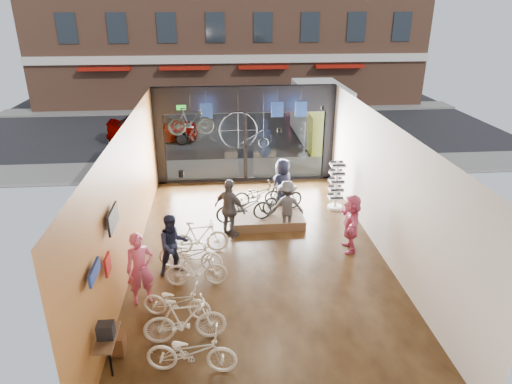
{
  "coord_description": "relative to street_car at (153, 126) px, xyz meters",
  "views": [
    {
      "loc": [
        -1.08,
        -11.29,
        6.74
      ],
      "look_at": [
        0.03,
        1.4,
        1.39
      ],
      "focal_mm": 32.0,
      "sensor_mm": 36.0,
      "label": 1
    }
  ],
  "objects": [
    {
      "name": "box_truck",
      "position": [
        8.66,
        -1.0,
        0.6
      ],
      "size": [
        2.33,
        6.98,
        2.75
      ],
      "primitive_type": null,
      "color": "silver",
      "rests_on": "street_road"
    },
    {
      "name": "jersey_left",
      "position": [
        2.9,
        -6.8,
        2.27
      ],
      "size": [
        0.45,
        0.03,
        0.55
      ],
      "primitive_type": "cube",
      "color": "#1E3F99",
      "rests_on": "ceiling"
    },
    {
      "name": "display_bike_left",
      "position": [
        4.03,
        -10.34,
        -0.01
      ],
      "size": [
        1.87,
        0.91,
        0.94
      ],
      "primitive_type": "imported",
      "rotation": [
        0.0,
        0.0,
        1.74
      ],
      "color": "black",
      "rests_on": "display_platform"
    },
    {
      "name": "display_platform",
      "position": [
        4.78,
        -9.73,
        -0.63
      ],
      "size": [
        2.4,
        1.8,
        0.3
      ],
      "primitive_type": "cube",
      "color": "brown",
      "rests_on": "ground_plane"
    },
    {
      "name": "customer_0",
      "position": [
        1.36,
        -13.88,
        0.13
      ],
      "size": [
        0.77,
        0.62,
        1.82
      ],
      "primitive_type": "imported",
      "rotation": [
        0.0,
        0.0,
        0.31
      ],
      "color": "#CC4C72",
      "rests_on": "ground_plane"
    },
    {
      "name": "sidewalk_far",
      "position": [
        4.36,
        7.0,
        -0.72
      ],
      "size": [
        30.0,
        2.0,
        0.12
      ],
      "primitive_type": "cube",
      "color": "slate",
      "rests_on": "ground"
    },
    {
      "name": "floor_bike_2",
      "position": [
        2.23,
        -14.56,
        -0.36
      ],
      "size": [
        1.7,
        0.94,
        0.84
      ],
      "primitive_type": "imported",
      "rotation": [
        0.0,
        0.0,
        1.32
      ],
      "color": "beige",
      "rests_on": "ground_plane"
    },
    {
      "name": "customer_5",
      "position": [
        7.01,
        -11.86,
        0.09
      ],
      "size": [
        0.7,
        1.65,
        1.73
      ],
      "primitive_type": "imported",
      "rotation": [
        0.0,
        0.0,
        4.59
      ],
      "color": "#CC4C72",
      "rests_on": "ground_plane"
    },
    {
      "name": "customer_4",
      "position": [
        5.43,
        -9.0,
        0.15
      ],
      "size": [
        1.09,
        1.0,
        1.86
      ],
      "primitive_type": "imported",
      "rotation": [
        0.0,
        0.0,
        3.72
      ],
      "color": "#161C33",
      "rests_on": "ground_plane"
    },
    {
      "name": "wall_merch",
      "position": [
        0.98,
        -15.5,
        0.52
      ],
      "size": [
        0.4,
        2.4,
        2.6
      ],
      "primitive_type": null,
      "color": "navy",
      "rests_on": "wall_left"
    },
    {
      "name": "jersey_mid",
      "position": [
        5.5,
        -6.8,
        2.27
      ],
      "size": [
        0.45,
        0.03,
        0.55
      ],
      "primitive_type": "cube",
      "color": "#1E3F99",
      "rests_on": "ceiling"
    },
    {
      "name": "customer_1",
      "position": [
        2.03,
        -12.69,
        0.08
      ],
      "size": [
        1.01,
        0.91,
        1.71
      ],
      "primitive_type": "imported",
      "rotation": [
        0.0,
        0.0,
        0.38
      ],
      "color": "#161C33",
      "rests_on": "ground_plane"
    },
    {
      "name": "penny_farthing",
      "position": [
        4.29,
        -7.73,
        1.72
      ],
      "size": [
        1.7,
        0.06,
        1.36
      ],
      "primitive_type": null,
      "color": "black",
      "rests_on": "ceiling"
    },
    {
      "name": "jersey_right",
      "position": [
        6.38,
        -6.8,
        2.27
      ],
      "size": [
        0.45,
        0.03,
        0.55
      ],
      "primitive_type": "cube",
      "color": "#1E3F99",
      "rests_on": "ceiling"
    },
    {
      "name": "street_car",
      "position": [
        0.0,
        0.0,
        0.0
      ],
      "size": [
        4.57,
        1.84,
        1.56
      ],
      "primitive_type": "imported",
      "rotation": [
        0.0,
        0.0,
        1.57
      ],
      "color": "gray",
      "rests_on": "street_road"
    },
    {
      "name": "wall_right",
      "position": [
        7.88,
        -12.0,
        1.12
      ],
      "size": [
        0.04,
        12.0,
        3.8
      ],
      "primitive_type": "cube",
      "color": "beige",
      "rests_on": "ground"
    },
    {
      "name": "display_bike_mid",
      "position": [
        5.33,
        -9.73,
        -0.01
      ],
      "size": [
        1.6,
        1.08,
        0.94
      ],
      "primitive_type": "imported",
      "rotation": [
        0.0,
        0.0,
        2.03
      ],
      "color": "black",
      "rests_on": "display_platform"
    },
    {
      "name": "floor_bike_5",
      "position": [
        2.67,
        -11.68,
        -0.28
      ],
      "size": [
        1.71,
        0.65,
        1.0
      ],
      "primitive_type": "imported",
      "rotation": [
        0.0,
        0.0,
        1.68
      ],
      "color": "beige",
      "rests_on": "ground_plane"
    },
    {
      "name": "floor_bike_4",
      "position": [
        2.44,
        -12.56,
        -0.31
      ],
      "size": [
        1.9,
        1.08,
        0.94
      ],
      "primitive_type": "imported",
      "rotation": [
        0.0,
        0.0,
        1.3
      ],
      "color": "beige",
      "rests_on": "ground_plane"
    },
    {
      "name": "storefront",
      "position": [
        4.36,
        -6.0,
        1.12
      ],
      "size": [
        7.0,
        0.26,
        3.8
      ],
      "primitive_type": null,
      "color": "black",
      "rests_on": "ground"
    },
    {
      "name": "ground_plane",
      "position": [
        4.36,
        -12.0,
        -0.8
      ],
      "size": [
        7.0,
        12.0,
        0.04
      ],
      "primitive_type": "cube",
      "color": "black",
      "rests_on": "ground"
    },
    {
      "name": "sidewalk_near",
      "position": [
        4.36,
        -4.8,
        -0.72
      ],
      "size": [
        30.0,
        2.4,
        0.12
      ],
      "primitive_type": "cube",
      "color": "slate",
      "rests_on": "ground"
    },
    {
      "name": "sunglasses_rack",
      "position": [
        7.31,
        -9.0,
        0.08
      ],
      "size": [
        0.57,
        0.5,
        1.72
      ],
      "primitive_type": null,
      "rotation": [
        0.0,
        0.0,
        0.18
      ],
      "color": "white",
      "rests_on": "ground_plane"
    },
    {
      "name": "wall_back",
      "position": [
        4.36,
        -18.02,
        1.12
      ],
      "size": [
        7.0,
        0.04,
        3.8
      ],
      "primitive_type": "cube",
      "color": "beige",
      "rests_on": "ground"
    },
    {
      "name": "display_bike_right",
      "position": [
        4.54,
        -9.22,
        -0.06
      ],
      "size": [
        1.62,
        0.66,
        0.84
      ],
      "primitive_type": "imported",
      "rotation": [
        0.0,
        0.0,
        1.64
      ],
      "color": "black",
      "rests_on": "display_platform"
    },
    {
      "name": "floor_bike_1",
      "position": [
        2.46,
        -15.38,
        -0.25
      ],
      "size": [
        1.79,
        0.64,
        1.06
      ],
      "primitive_type": "imported",
      "rotation": [
        0.0,
        0.0,
        1.65
      ],
      "color": "beige",
      "rests_on": "ground_plane"
    },
    {
      "name": "street_road",
      "position": [
        4.36,
        3.0,
        -0.79
      ],
      "size": [
        30.0,
        18.0,
        0.02
      ],
      "primitive_type": "cube",
      "color": "black",
      "rests_on": "ground"
    },
    {
      "name": "wall_left",
      "position": [
        0.84,
        -12.0,
        1.12
      ],
      "size": [
        0.04,
        12.0,
        3.8
      ],
      "primitive_type": "cube",
      "color": "#AE7D3B",
      "rests_on": "ground"
    },
    {
      "name": "exit_sign",
      "position": [
        1.96,
        -6.12,
        2.27
      ],
      "size": [
        0.35,
        0.06,
        0.18
      ],
      "primitive_type": "cube",
      "color": "#198C26",
      "rests_on": "storefront"
    },
    {
      "name": "customer_3",
      "position": [
        5.36,
        -10.47,
        0.05
      ],
      "size": [
        1.07,
        0.62,
        1.66
      ],
      "primitive_type": "imported",
      "rotation": [
        0.0,
        0.0,
        3.14
      ],
      "color": "#3F3F44",
      "rests_on": "ground_plane"
    },
    {
      "name": "ceiling",
      "position": [
        4.36,
        -12.0,
        3.04
      ],
      "size": [
        7.0,
        12.0,
        0.04
      ],
      "primitive_type": "cube",
      "color": "black",
      "rests_on": "ground"
    },
    {
      "name": "customer_2",
      "position": [
        3.58,
        -10.77,
        0.16
      ],
      "size": [
        1.15,
        1.04,
        1.88
      ],
      "primitive_type": "imported",
      "rotation": [
        0.0,
        0.0,
        2.48
      ],
      "color": "#3F3F44",
      "rests_on": "ground_plane"
    },
    {
      "name": "hung_bike",
      "position": [
        2.38,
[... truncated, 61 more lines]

